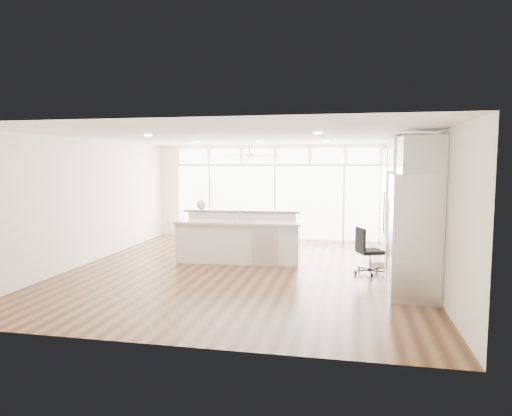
# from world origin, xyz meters

# --- Properties ---
(floor) EXTENTS (7.00, 8.00, 0.02)m
(floor) POSITION_xyz_m (0.00, 0.00, -0.01)
(floor) COLOR #402313
(floor) RESTS_ON ground
(ceiling) EXTENTS (7.00, 8.00, 0.02)m
(ceiling) POSITION_xyz_m (0.00, 0.00, 2.70)
(ceiling) COLOR white
(ceiling) RESTS_ON wall_back
(wall_back) EXTENTS (7.00, 0.04, 2.70)m
(wall_back) POSITION_xyz_m (0.00, 4.00, 1.35)
(wall_back) COLOR white
(wall_back) RESTS_ON floor
(wall_front) EXTENTS (7.00, 0.04, 2.70)m
(wall_front) POSITION_xyz_m (0.00, -4.00, 1.35)
(wall_front) COLOR white
(wall_front) RESTS_ON floor
(wall_left) EXTENTS (0.04, 8.00, 2.70)m
(wall_left) POSITION_xyz_m (-3.50, 0.00, 1.35)
(wall_left) COLOR white
(wall_left) RESTS_ON floor
(wall_right) EXTENTS (0.04, 8.00, 2.70)m
(wall_right) POSITION_xyz_m (3.50, 0.00, 1.35)
(wall_right) COLOR white
(wall_right) RESTS_ON floor
(glass_wall) EXTENTS (5.80, 0.06, 2.08)m
(glass_wall) POSITION_xyz_m (0.00, 3.94, 1.05)
(glass_wall) COLOR white
(glass_wall) RESTS_ON wall_back
(transom_row) EXTENTS (5.90, 0.06, 0.40)m
(transom_row) POSITION_xyz_m (0.00, 3.94, 2.38)
(transom_row) COLOR white
(transom_row) RESTS_ON wall_back
(desk_window) EXTENTS (0.04, 0.85, 0.85)m
(desk_window) POSITION_xyz_m (3.46, 0.30, 1.55)
(desk_window) COLOR white
(desk_window) RESTS_ON wall_right
(ceiling_fan) EXTENTS (1.16, 1.16, 0.32)m
(ceiling_fan) POSITION_xyz_m (-0.50, 2.80, 2.48)
(ceiling_fan) COLOR silver
(ceiling_fan) RESTS_ON ceiling
(recessed_lights) EXTENTS (3.40, 3.00, 0.02)m
(recessed_lights) POSITION_xyz_m (0.00, 0.20, 2.68)
(recessed_lights) COLOR #F0E0CC
(recessed_lights) RESTS_ON ceiling
(oven_cabinet) EXTENTS (0.64, 1.20, 2.50)m
(oven_cabinet) POSITION_xyz_m (3.17, 1.80, 1.25)
(oven_cabinet) COLOR white
(oven_cabinet) RESTS_ON floor
(desk_nook) EXTENTS (0.72, 1.30, 0.76)m
(desk_nook) POSITION_xyz_m (3.13, 0.30, 0.38)
(desk_nook) COLOR white
(desk_nook) RESTS_ON floor
(upper_cabinets) EXTENTS (0.64, 1.30, 0.64)m
(upper_cabinets) POSITION_xyz_m (3.17, 0.30, 2.35)
(upper_cabinets) COLOR white
(upper_cabinets) RESTS_ON wall_right
(refrigerator) EXTENTS (0.76, 0.90, 2.00)m
(refrigerator) POSITION_xyz_m (3.11, -1.35, 1.00)
(refrigerator) COLOR silver
(refrigerator) RESTS_ON floor
(fridge_cabinet) EXTENTS (0.64, 0.90, 0.60)m
(fridge_cabinet) POSITION_xyz_m (3.17, -1.35, 2.30)
(fridge_cabinet) COLOR white
(fridge_cabinet) RESTS_ON wall_right
(framed_photos) EXTENTS (0.06, 0.22, 0.80)m
(framed_photos) POSITION_xyz_m (3.46, 0.92, 1.40)
(framed_photos) COLOR black
(framed_photos) RESTS_ON wall_right
(kitchen_island) EXTENTS (2.84, 1.18, 1.11)m
(kitchen_island) POSITION_xyz_m (-0.30, 0.71, 0.55)
(kitchen_island) COLOR white
(kitchen_island) RESTS_ON floor
(rug) EXTENTS (0.84, 0.64, 0.01)m
(rug) POSITION_xyz_m (2.95, 0.90, 0.01)
(rug) COLOR #311B0F
(rug) RESTS_ON floor
(office_chair) EXTENTS (0.61, 0.59, 0.91)m
(office_chair) POSITION_xyz_m (2.50, 0.14, 0.46)
(office_chair) COLOR black
(office_chair) RESTS_ON floor
(fishbowl) EXTENTS (0.23, 0.23, 0.23)m
(fishbowl) POSITION_xyz_m (-1.27, 1.06, 1.22)
(fishbowl) COLOR silver
(fishbowl) RESTS_ON kitchen_island
(monitor) EXTENTS (0.14, 0.47, 0.39)m
(monitor) POSITION_xyz_m (3.05, 0.30, 0.95)
(monitor) COLOR black
(monitor) RESTS_ON desk_nook
(keyboard) EXTENTS (0.15, 0.33, 0.02)m
(keyboard) POSITION_xyz_m (2.88, 0.30, 0.77)
(keyboard) COLOR silver
(keyboard) RESTS_ON desk_nook
(potted_plant) EXTENTS (0.31, 0.33, 0.23)m
(potted_plant) POSITION_xyz_m (3.17, 1.80, 2.62)
(potted_plant) COLOR #2A5D28
(potted_plant) RESTS_ON oven_cabinet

